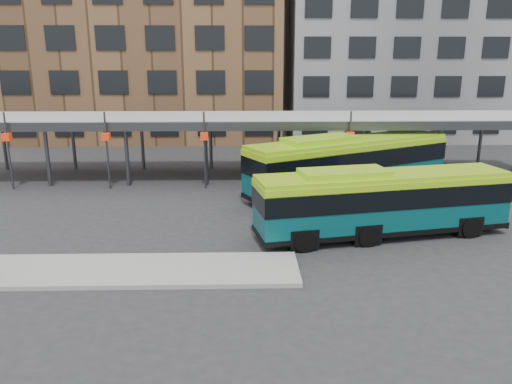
% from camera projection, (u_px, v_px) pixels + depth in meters
% --- Properties ---
extents(ground, '(120.00, 120.00, 0.00)m').
position_uv_depth(ground, '(257.00, 243.00, 22.17)').
color(ground, '#28282B').
rests_on(ground, ground).
extents(boarding_island, '(14.00, 3.00, 0.18)m').
position_uv_depth(boarding_island, '(117.00, 270.00, 19.12)').
color(boarding_island, gray).
rests_on(boarding_island, ground).
extents(canopy, '(40.00, 6.53, 4.80)m').
position_uv_depth(canopy, '(251.00, 120.00, 33.56)').
color(canopy, '#999B9E').
rests_on(canopy, ground).
extents(building_brick, '(26.00, 14.00, 22.00)m').
position_uv_depth(building_brick, '(149.00, 26.00, 49.92)').
color(building_brick, brown).
rests_on(building_brick, ground).
extents(building_grey, '(24.00, 14.00, 20.00)m').
position_uv_depth(building_grey, '(406.00, 37.00, 50.80)').
color(building_grey, slate).
rests_on(building_grey, ground).
extents(bus_front, '(11.92, 4.71, 3.22)m').
position_uv_depth(bus_front, '(381.00, 201.00, 22.70)').
color(bus_front, '#06474B').
rests_on(bus_front, ground).
extents(bus_rear, '(12.95, 8.69, 3.64)m').
position_uv_depth(bus_rear, '(349.00, 163.00, 29.65)').
color(bus_rear, '#06474B').
rests_on(bus_rear, ground).
extents(bike_rack, '(4.37, 1.34, 1.04)m').
position_uv_depth(bike_rack, '(433.00, 172.00, 33.78)').
color(bike_rack, slate).
rests_on(bike_rack, ground).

